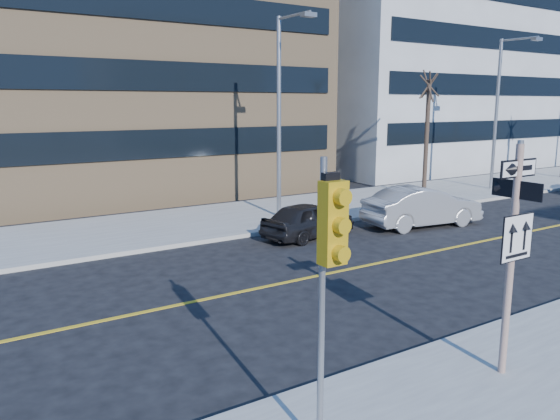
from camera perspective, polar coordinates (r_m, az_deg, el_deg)
ground at (r=12.25m, az=12.30°, el=-12.24°), size 120.00×120.00×0.00m
far_sidewalk at (r=33.12m, az=19.75°, el=2.23°), size 66.00×6.00×0.15m
road_centerline at (r=23.81m, az=26.10°, el=-1.68°), size 40.00×0.14×0.01m
sign_pole at (r=9.97m, az=23.14°, el=-3.51°), size 0.92×0.92×4.06m
traffic_signal at (r=6.84m, az=5.28°, el=-3.93°), size 0.32×0.45×4.00m
parked_car_a at (r=19.80m, az=3.01°, el=-1.01°), size 2.30×4.08×1.31m
parked_car_b at (r=22.26m, az=14.66°, el=0.35°), size 2.34×5.00×1.59m
streetlight_a at (r=22.19m, az=0.22°, el=10.97°), size 0.55×2.25×8.00m
streetlight_b at (r=32.04m, az=22.08°, el=10.21°), size 0.55×2.25×8.00m
street_tree_west at (r=28.49m, az=15.31°, el=12.16°), size 1.80×1.80×6.35m
building_brick at (r=34.62m, az=-16.39°, el=17.62°), size 18.00×18.00×18.00m
building_grey_mid at (r=45.29m, az=12.80°, el=14.23°), size 20.00×16.00×15.00m
building_grey_far at (r=63.58m, az=24.56°, el=12.99°), size 18.00×18.00×16.00m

